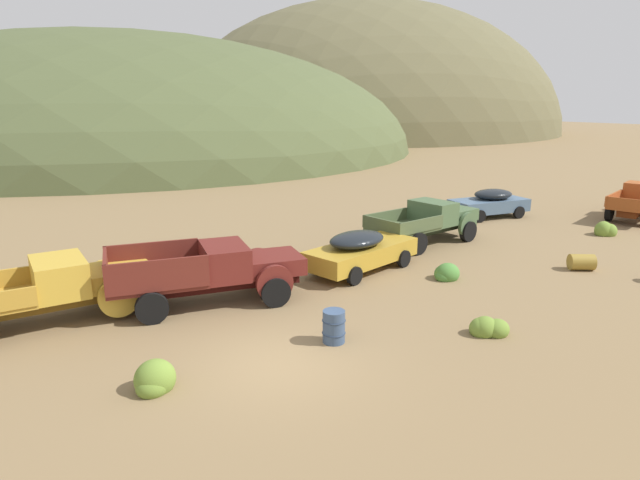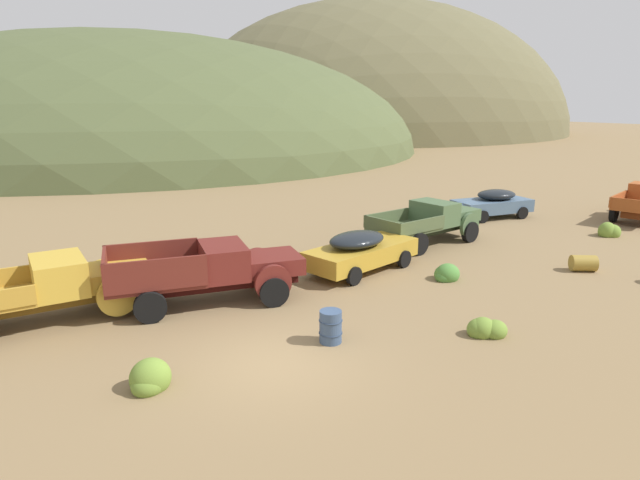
{
  "view_description": "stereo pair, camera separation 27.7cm",
  "coord_description": "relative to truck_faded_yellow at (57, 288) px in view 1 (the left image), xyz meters",
  "views": [
    {
      "loc": [
        -5.98,
        -10.75,
        6.38
      ],
      "look_at": [
        5.05,
        5.67,
        1.23
      ],
      "focal_mm": 30.25,
      "sensor_mm": 36.0,
      "label": 1
    },
    {
      "loc": [
        -5.75,
        -10.91,
        6.38
      ],
      "look_at": [
        5.05,
        5.67,
        1.23
      ],
      "focal_mm": 30.25,
      "sensor_mm": 36.0,
      "label": 2
    }
  ],
  "objects": [
    {
      "name": "oil_drum_tipped",
      "position": [
        17.61,
        -5.9,
        -0.7
      ],
      "size": [
        1.11,
        1.04,
        0.62
      ],
      "color": "olive",
      "rests_on": "ground"
    },
    {
      "name": "car_mustard",
      "position": [
        10.65,
        -1.15,
        -0.19
      ],
      "size": [
        5.32,
        2.81,
        1.57
      ],
      "rotation": [
        0.0,
        0.0,
        0.21
      ],
      "color": "#B28928",
      "rests_on": "ground"
    },
    {
      "name": "bush_front_left",
      "position": [
        12.43,
        -3.75,
        -0.82
      ],
      "size": [
        0.98,
        0.89,
        0.78
      ],
      "color": "#4C8438",
      "rests_on": "ground"
    },
    {
      "name": "hill_far_right",
      "position": [
        66.57,
        66.83,
        -1.01
      ],
      "size": [
        79.87,
        63.31,
        48.85
      ],
      "primitive_type": "ellipsoid",
      "color": "brown",
      "rests_on": "ground"
    },
    {
      "name": "truck_weathered_green",
      "position": [
        15.9,
        0.49,
        -0.02
      ],
      "size": [
        5.91,
        2.89,
        1.89
      ],
      "rotation": [
        0.0,
        0.0,
        0.09
      ],
      "color": "#232B1B",
      "rests_on": "ground"
    },
    {
      "name": "truck_oxblood",
      "position": [
        4.67,
        -1.22,
        0.01
      ],
      "size": [
        6.46,
        3.56,
        1.91
      ],
      "rotation": [
        0.0,
        0.0,
        -0.23
      ],
      "color": "black",
      "rests_on": "ground"
    },
    {
      "name": "hill_distant",
      "position": [
        17.34,
        61.99,
        -1.01
      ],
      "size": [
        77.18,
        82.66,
        30.05
      ],
      "primitive_type": "ellipsoid",
      "color": "#4C5633",
      "rests_on": "ground"
    },
    {
      "name": "oil_drum_spare",
      "position": [
        5.93,
        -5.8,
        -0.56
      ],
      "size": [
        0.65,
        0.65,
        0.9
      ],
      "color": "#384C6B",
      "rests_on": "ground"
    },
    {
      "name": "car_chalk_blue",
      "position": [
        22.35,
        2.58,
        -0.2
      ],
      "size": [
        4.85,
        2.67,
        1.57
      ],
      "rotation": [
        0.0,
        0.0,
        2.95
      ],
      "color": "slate",
      "rests_on": "ground"
    },
    {
      "name": "ground_plane",
      "position": [
        4.07,
        -6.05,
        -1.01
      ],
      "size": [
        300.0,
        300.0,
        0.0
      ],
      "primitive_type": "plane",
      "color": "olive"
    },
    {
      "name": "bush_lone_scrub",
      "position": [
        9.79,
        -7.81,
        -0.84
      ],
      "size": [
        1.06,
        0.91,
        0.67
      ],
      "color": "olive",
      "rests_on": "ground"
    },
    {
      "name": "bush_back_edge",
      "position": [
        1.11,
        -5.56,
        -0.8
      ],
      "size": [
        0.95,
        0.94,
        0.92
      ],
      "color": "olive",
      "rests_on": "ground"
    },
    {
      "name": "truck_faded_yellow",
      "position": [
        0.0,
        0.0,
        0.0
      ],
      "size": [
        6.45,
        2.54,
        1.89
      ],
      "rotation": [
        0.0,
        0.0,
        -0.03
      ],
      "color": "brown",
      "rests_on": "ground"
    },
    {
      "name": "bush_front_right",
      "position": [
        23.89,
        -3.38,
        -0.79
      ],
      "size": [
        1.1,
        0.95,
        0.89
      ],
      "color": "olive",
      "rests_on": "ground"
    }
  ]
}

